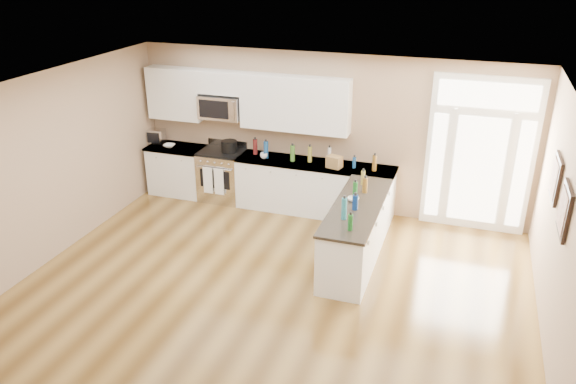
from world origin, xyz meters
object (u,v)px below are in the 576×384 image
(stockpot, at_px, (229,146))
(toaster_oven, at_px, (157,136))
(kitchen_range, at_px, (222,175))
(peninsula_cabinet, at_px, (356,235))

(stockpot, relative_size, toaster_oven, 0.96)
(stockpot, height_order, toaster_oven, toaster_oven)
(kitchen_range, bearing_deg, peninsula_cabinet, -26.78)
(stockpot, bearing_deg, peninsula_cabinet, -28.49)
(peninsula_cabinet, xyz_separation_m, stockpot, (-2.72, 1.47, 0.63))
(stockpot, bearing_deg, toaster_oven, 177.19)
(peninsula_cabinet, distance_m, stockpot, 3.15)
(stockpot, distance_m, toaster_oven, 1.56)
(kitchen_range, relative_size, toaster_oven, 3.55)
(peninsula_cabinet, height_order, stockpot, stockpot)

